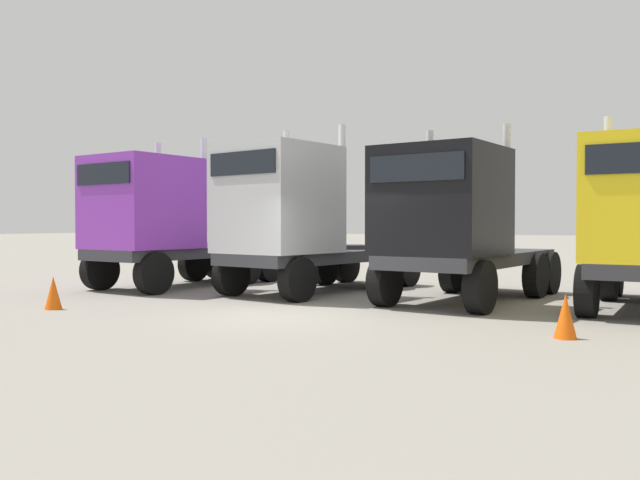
% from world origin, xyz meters
% --- Properties ---
extents(ground, '(200.00, 200.00, 0.00)m').
position_xyz_m(ground, '(0.00, 0.00, 0.00)').
color(ground, gray).
extents(semi_truck_purple, '(3.27, 6.22, 4.24)m').
position_xyz_m(semi_truck_purple, '(-6.07, 3.14, 1.93)').
color(semi_truck_purple, '#333338').
rests_on(semi_truck_purple, ground).
extents(semi_truck_silver, '(3.62, 6.56, 4.38)m').
position_xyz_m(semi_truck_silver, '(-1.92, 3.50, 1.98)').
color(semi_truck_silver, '#333338').
rests_on(semi_truck_silver, ground).
extents(semi_truck_black, '(3.30, 6.31, 4.09)m').
position_xyz_m(semi_truck_black, '(2.32, 3.35, 1.85)').
color(semi_truck_black, '#333338').
rests_on(semi_truck_black, ground).
extents(traffic_cone_near, '(0.36, 0.36, 0.72)m').
position_xyz_m(traffic_cone_near, '(5.17, -0.21, 0.36)').
color(traffic_cone_near, '#F2590C').
rests_on(traffic_cone_near, ground).
extents(traffic_cone_mid, '(0.36, 0.36, 0.71)m').
position_xyz_m(traffic_cone_mid, '(-5.03, -1.41, 0.36)').
color(traffic_cone_mid, '#F2590C').
rests_on(traffic_cone_mid, ground).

